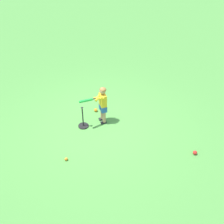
{
  "coord_description": "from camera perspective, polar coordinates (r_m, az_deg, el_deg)",
  "views": [
    {
      "loc": [
        4.48,
        3.78,
        4.81
      ],
      "look_at": [
        -0.26,
        0.28,
        0.45
      ],
      "focal_mm": 44.94,
      "sensor_mm": 36.0,
      "label": 1
    }
  ],
  "objects": [
    {
      "name": "ground_plane",
      "position": [
        7.57,
        -2.9,
        -2.93
      ],
      "size": [
        40.0,
        40.0,
        0.0
      ],
      "primitive_type": "plane",
      "color": "#519942"
    },
    {
      "name": "child_batter",
      "position": [
        7.34,
        -2.1,
        2.02
      ],
      "size": [
        0.75,
        0.44,
        1.08
      ],
      "color": "#232328",
      "rests_on": "ground"
    },
    {
      "name": "play_ball_midfield",
      "position": [
        6.71,
        -9.31,
        -9.43
      ],
      "size": [
        0.08,
        0.08,
        0.08
      ],
      "primitive_type": "sphere",
      "color": "orange",
      "rests_on": "ground"
    },
    {
      "name": "play_ball_center_lawn",
      "position": [
        8.08,
        -3.32,
        0.4
      ],
      "size": [
        0.1,
        0.1,
        0.1
      ],
      "primitive_type": "sphere",
      "color": "orange",
      "rests_on": "ground"
    },
    {
      "name": "play_ball_by_bucket",
      "position": [
        7.04,
        16.52,
        -7.93
      ],
      "size": [
        0.1,
        0.1,
        0.1
      ],
      "primitive_type": "sphere",
      "color": "red",
      "rests_on": "ground"
    },
    {
      "name": "batting_tee",
      "position": [
        7.54,
        -5.87,
        -2.29
      ],
      "size": [
        0.28,
        0.28,
        0.62
      ],
      "color": "black",
      "rests_on": "ground"
    }
  ]
}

